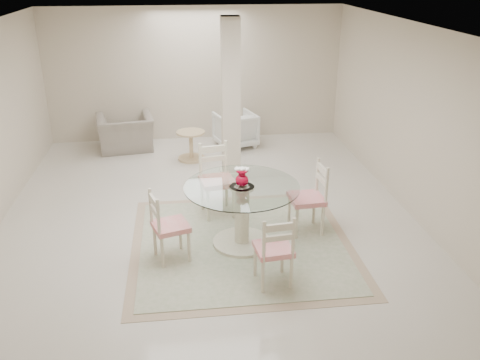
{
  "coord_description": "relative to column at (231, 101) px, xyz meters",
  "views": [
    {
      "loc": [
        -0.35,
        -6.92,
        3.46
      ],
      "look_at": [
        0.39,
        -0.88,
        0.85
      ],
      "focal_mm": 38.0,
      "sensor_mm": 36.0,
      "label": 1
    }
  ],
  "objects": [
    {
      "name": "dining_chair_west",
      "position": [
        -1.09,
        -2.65,
        -0.8
      ],
      "size": [
        0.52,
        0.52,
        1.04
      ],
      "rotation": [
        0.0,
        0.0,
        1.87
      ],
      "color": "beige",
      "rests_on": "ground"
    },
    {
      "name": "dining_table",
      "position": [
        -0.11,
        -2.38,
        -0.92
      ],
      "size": [
        1.47,
        1.47,
        0.85
      ],
      "rotation": [
        0.0,
        0.0,
        0.26
      ],
      "color": "beige",
      "rests_on": "ground"
    },
    {
      "name": "dining_chair_east",
      "position": [
        0.88,
        -2.13,
        -0.76
      ],
      "size": [
        0.48,
        0.48,
        1.12
      ],
      "rotation": [
        0.0,
        0.0,
        -1.5
      ],
      "color": "beige",
      "rests_on": "ground"
    },
    {
      "name": "ground",
      "position": [
        -0.5,
        -1.3,
        -1.35
      ],
      "size": [
        7.0,
        7.0,
        0.0
      ],
      "primitive_type": "plane",
      "color": "silver",
      "rests_on": "ground"
    },
    {
      "name": "side_table",
      "position": [
        -0.67,
        0.89,
        -1.09
      ],
      "size": [
        0.53,
        0.53,
        0.55
      ],
      "color": "#D4B482",
      "rests_on": "ground"
    },
    {
      "name": "red_vase",
      "position": [
        -0.11,
        -2.38,
        -0.38
      ],
      "size": [
        0.19,
        0.17,
        0.26
      ],
      "color": "#AF0523",
      "rests_on": "dining_table"
    },
    {
      "name": "room_shell",
      "position": [
        -0.5,
        -1.3,
        0.51
      ],
      "size": [
        6.02,
        7.02,
        2.71
      ],
      "color": "beige",
      "rests_on": "ground"
    },
    {
      "name": "recliner_taupe",
      "position": [
        -1.94,
        1.62,
        -1.0
      ],
      "size": [
        1.2,
        1.08,
        0.69
      ],
      "primitive_type": "imported",
      "rotation": [
        0.0,
        0.0,
        3.29
      ],
      "color": "gray",
      "rests_on": "ground"
    },
    {
      "name": "dining_chair_south",
      "position": [
        0.14,
        -3.36,
        -0.81
      ],
      "size": [
        0.45,
        0.45,
        1.02
      ],
      "rotation": [
        0.0,
        0.0,
        3.25
      ],
      "color": "beige",
      "rests_on": "ground"
    },
    {
      "name": "column",
      "position": [
        0.0,
        0.0,
        0.0
      ],
      "size": [
        0.3,
        0.3,
        2.7
      ],
      "primitive_type": "cube",
      "color": "beige",
      "rests_on": "ground"
    },
    {
      "name": "dining_chair_north",
      "position": [
        -0.37,
        -1.39,
        -0.73
      ],
      "size": [
        0.54,
        0.54,
        1.17
      ],
      "rotation": [
        0.0,
        0.0,
        0.18
      ],
      "color": "#ECE6C2",
      "rests_on": "ground"
    },
    {
      "name": "area_rug",
      "position": [
        -0.11,
        -2.38,
        -1.34
      ],
      "size": [
        2.91,
        2.91,
        0.02
      ],
      "color": "tan",
      "rests_on": "ground"
    },
    {
      "name": "armchair_white",
      "position": [
        0.25,
        1.57,
        -1.0
      ],
      "size": [
        0.93,
        0.95,
        0.7
      ],
      "primitive_type": "imported",
      "rotation": [
        0.0,
        0.0,
        3.43
      ],
      "color": "white",
      "rests_on": "ground"
    }
  ]
}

